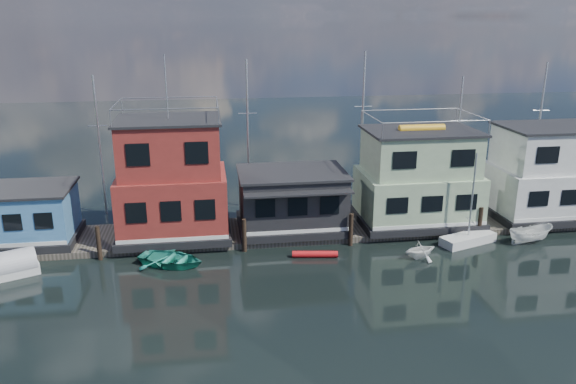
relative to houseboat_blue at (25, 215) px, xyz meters
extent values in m
plane|color=black|center=(18.00, -12.00, -2.21)|extent=(160.00, 160.00, 0.00)
cube|color=#595147|center=(18.00, 0.00, -2.01)|extent=(48.00, 5.00, 0.40)
cube|color=black|center=(0.00, 0.00, -1.56)|extent=(6.40, 4.90, 0.50)
cube|color=#4A85BC|center=(0.00, 0.00, 0.19)|extent=(6.00, 4.50, 3.00)
cube|color=black|center=(0.00, 0.00, 1.77)|extent=(6.30, 4.80, 0.16)
cube|color=black|center=(9.50, 0.00, -1.56)|extent=(7.40, 5.90, 0.50)
cube|color=maroon|center=(9.50, 0.00, 0.57)|extent=(7.00, 5.50, 3.74)
cube|color=maroon|center=(9.50, 0.00, 4.17)|extent=(6.30, 4.95, 3.46)
cube|color=black|center=(9.50, 0.00, 5.97)|extent=(6.65, 5.23, 0.16)
cylinder|color=silver|center=(9.50, 0.00, 8.05)|extent=(0.08, 0.08, 4.00)
cube|color=black|center=(17.50, 0.00, -1.56)|extent=(7.40, 5.40, 0.50)
cube|color=black|center=(17.50, 0.00, 0.39)|extent=(7.00, 5.00, 3.40)
cube|color=black|center=(17.50, 0.00, 2.17)|extent=(7.30, 5.30, 0.16)
cube|color=black|center=(17.50, -2.80, 1.58)|extent=(7.00, 1.20, 0.12)
cube|color=black|center=(26.50, 0.00, -1.56)|extent=(8.40, 5.90, 0.50)
cube|color=#9FBA90|center=(26.50, 0.00, 0.25)|extent=(8.00, 5.50, 3.12)
cube|color=#9FBA90|center=(26.50, 0.00, 3.25)|extent=(7.20, 4.95, 2.88)
cube|color=black|center=(26.50, 0.00, 4.77)|extent=(7.60, 5.23, 0.16)
cylinder|color=gold|center=(26.50, 0.00, 4.94)|extent=(3.20, 0.56, 0.56)
cube|color=black|center=(36.50, 0.00, -1.56)|extent=(8.40, 5.90, 0.50)
cube|color=silver|center=(36.50, 0.00, 0.25)|extent=(8.00, 5.50, 3.12)
cube|color=silver|center=(36.50, 0.00, 3.25)|extent=(7.20, 4.95, 2.88)
cube|color=black|center=(36.50, 0.00, 4.77)|extent=(7.60, 5.23, 0.16)
cylinder|color=#2D2116|center=(5.00, -2.80, -1.11)|extent=(0.28, 0.28, 2.20)
cylinder|color=#2D2116|center=(14.00, -2.80, -1.11)|extent=(0.28, 0.28, 2.20)
cylinder|color=#2D2116|center=(21.00, -2.80, -1.11)|extent=(0.28, 0.28, 2.20)
cylinder|color=#2D2116|center=(30.00, -2.80, -1.11)|extent=(0.28, 0.28, 2.20)
cylinder|color=silver|center=(4.00, 6.00, 3.04)|extent=(0.16, 0.16, 10.50)
cylinder|color=silver|center=(4.00, 6.00, 4.62)|extent=(1.40, 0.06, 0.06)
cylinder|color=silver|center=(15.00, 6.00, 3.54)|extent=(0.16, 0.16, 11.50)
cylinder|color=silver|center=(15.00, 6.00, 5.27)|extent=(1.40, 0.06, 0.06)
cylinder|color=silver|center=(24.00, 6.00, 3.79)|extent=(0.16, 0.16, 12.00)
cylinder|color=silver|center=(24.00, 6.00, 5.59)|extent=(1.40, 0.06, 0.06)
cylinder|color=silver|center=(32.00, 6.00, 2.79)|extent=(0.16, 0.16, 10.00)
cylinder|color=silver|center=(32.00, 6.00, 4.29)|extent=(1.40, 0.06, 0.06)
cylinder|color=silver|center=(39.00, 6.00, 3.29)|extent=(0.16, 0.16, 11.00)
cylinder|color=silver|center=(39.00, 6.00, 4.94)|extent=(1.40, 0.06, 0.06)
imported|color=teal|center=(9.44, -4.29, -1.78)|extent=(4.94, 4.39, 0.85)
cylinder|color=red|center=(18.30, -4.37, -2.00)|extent=(2.89, 0.83, 0.42)
cube|color=silver|center=(28.82, -3.63, -1.90)|extent=(4.13, 2.53, 0.61)
cylinder|color=silver|center=(28.82, -3.63, 1.19)|extent=(0.12, 0.12, 5.58)
cube|color=silver|center=(28.82, -3.63, -0.55)|extent=(0.45, 1.17, 0.05)
imported|color=white|center=(32.94, -4.15, -1.59)|extent=(3.31, 1.54, 1.24)
imported|color=white|center=(24.78, -5.42, -1.63)|extent=(2.61, 2.40, 1.16)
cube|color=silver|center=(-0.22, -4.58, -1.87)|extent=(4.25, 3.04, 0.66)
cylinder|color=#B3B2B7|center=(-0.22, -4.58, -1.49)|extent=(4.12, 3.05, 1.61)
camera|label=1|loc=(11.96, -36.23, 12.28)|focal=35.00mm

